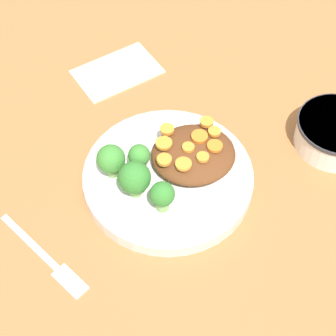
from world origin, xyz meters
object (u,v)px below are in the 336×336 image
plate (168,177)px  fork (50,261)px  dip_bowl (336,132)px  napkin (117,71)px

plate → fork: bearing=28.2°
plate → dip_bowl: (-0.28, -0.02, 0.01)m
dip_bowl → napkin: 0.40m
plate → fork: plate is taller
dip_bowl → napkin: (0.32, -0.23, -0.02)m
dip_bowl → plate: bearing=4.9°
plate → fork: (0.19, 0.10, -0.01)m
dip_bowl → fork: dip_bowl is taller
napkin → plate: bearing=99.0°
plate → dip_bowl: size_ratio=2.03×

